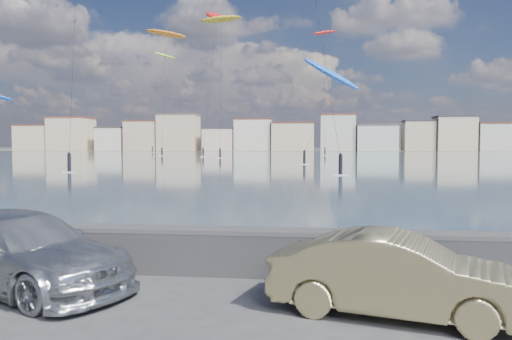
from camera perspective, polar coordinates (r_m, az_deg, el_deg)
The scene contains 13 objects.
ground at distance 8.49m, azimuth -10.35°, elevation -16.43°, with size 700.00×700.00×0.00m, color #333335.
bay_water at distance 99.21m, azimuth 5.36°, elevation 1.39°, with size 500.00×177.00×0.00m, color #31525B.
far_shore_strip at distance 207.68m, azimuth 6.09°, elevation 2.24°, with size 500.00×60.00×0.00m, color #4C473D.
seawall at distance 10.85m, azimuth -6.14°, elevation -8.90°, with size 400.00×0.36×1.08m.
far_buildings at distance 193.67m, azimuth 6.44°, elevation 3.96°, with size 240.79×13.26×14.60m.
car_silver at distance 10.85m, azimuth -25.31°, elevation -8.33°, with size 2.07×5.09×1.48m, color #AFB2B7.
car_champagne at distance 8.62m, azimuth 15.88°, elevation -11.48°, with size 1.43×4.11×1.35m, color tan.
kitesurfer_1 at distance 177.03m, azimuth -10.38°, elevation 12.56°, with size 7.60×14.44×34.23m.
kitesurfer_2 at distance 77.62m, azimuth 8.64°, elevation 10.67°, with size 9.56×12.65×16.35m.
kitesurfer_7 at distance 121.70m, azimuth -4.60°, elevation 16.98°, with size 8.26×18.00×35.13m.
kitesurfer_9 at distance 126.02m, azimuth -10.27°, elevation 14.96°, with size 10.52×9.96×31.05m.
kitesurfer_16 at distance 114.94m, azimuth -4.00°, elevation 16.63°, with size 9.43×17.85×31.66m.
kitesurfer_17 at distance 136.72m, azimuth 7.79°, elevation 15.09°, with size 7.65×17.96×33.42m.
Camera 1 is at (2.38, -7.64, 2.82)m, focal length 35.00 mm.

